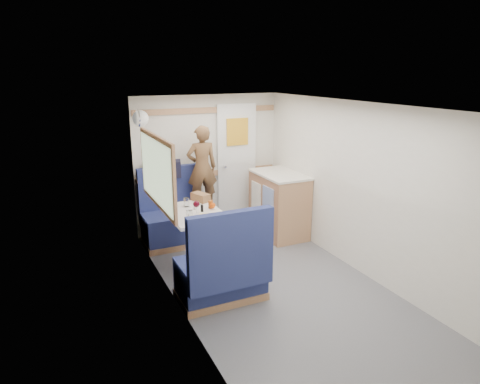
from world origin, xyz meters
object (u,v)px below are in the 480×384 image
bench_near (223,275)px  galley_counter (279,204)px  dinette_table (195,224)px  beer_glass (211,204)px  tray (206,218)px  person (202,168)px  bread_loaf (201,197)px  bench_far (175,222)px  tumbler_right (186,202)px  wine_glass (196,205)px  cheese_block (204,216)px  pepper_grinder (202,208)px  salt_grinder (195,206)px  dome_light (140,118)px  tumbler_mid (173,200)px  tumbler_left (189,215)px  orange_fruit (213,206)px  duffel_bag (164,169)px

bench_near → galley_counter: bench_near is taller
dinette_table → beer_glass: size_ratio=9.93×
dinette_table → tray: size_ratio=2.48×
dinette_table → person: (0.42, 0.89, 0.47)m
dinette_table → galley_counter: size_ratio=1.00×
bench_near → bread_loaf: 1.34m
bench_far → tumbler_right: 0.79m
dinette_table → wine_glass: size_ratio=5.48×
tray → cheese_block: (-0.02, 0.01, 0.03)m
pepper_grinder → galley_counter: bearing=23.1°
salt_grinder → tray: bearing=-88.6°
galley_counter → cheese_block: (-1.45, -0.83, 0.29)m
beer_glass → tray: bearing=-118.3°
tray → cheese_block: size_ratio=3.38×
dinette_table → bench_near: bench_near is taller
bench_far → dome_light: (-0.39, -0.01, 1.45)m
dinette_table → pepper_grinder: pepper_grinder is taller
tray → beer_glass: beer_glass is taller
tumbler_mid → pepper_grinder: 0.48m
tumbler_left → orange_fruit: bearing=32.5°
bench_near → tumbler_left: (-0.14, 0.61, 0.48)m
person → salt_grinder: person is taller
bench_far → cheese_block: bench_far is taller
bench_far → pepper_grinder: bench_far is taller
bench_far → pepper_grinder: size_ratio=11.96×
pepper_grinder → tumbler_right: bearing=111.3°
salt_grinder → cheese_block: bearing=-92.2°
dome_light → pepper_grinder: (0.47, -0.89, -0.99)m
tray → dinette_table: bearing=98.4°
orange_fruit → salt_grinder: 0.22m
cheese_block → tumbler_left: size_ratio=0.95×
bench_near → tumbler_left: bench_near is taller
dinette_table → cheese_block: (0.02, -0.28, 0.19)m
bench_far → orange_fruit: bench_far is taller
galley_counter → orange_fruit: bearing=-155.4°
beer_glass → duffel_bag: bearing=104.7°
galley_counter → salt_grinder: galley_counter is taller
bench_far → salt_grinder: (0.03, -0.79, 0.47)m
tray → cheese_block: 0.04m
wine_glass → person: bearing=66.6°
tumbler_mid → tumbler_right: size_ratio=1.06×
dinette_table → tray: (0.04, -0.29, 0.16)m
cheese_block → beer_glass: bearing=58.2°
wine_glass → dinette_table: bearing=83.9°
tumbler_mid → orange_fruit: bearing=-46.2°
tray → bench_far: bearing=92.1°
galley_counter → cheese_block: 1.69m
tumbler_mid → bread_loaf: size_ratio=0.48×
galley_counter → duffel_bag: size_ratio=1.97×
person → orange_fruit: (-0.20, -0.91, -0.26)m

